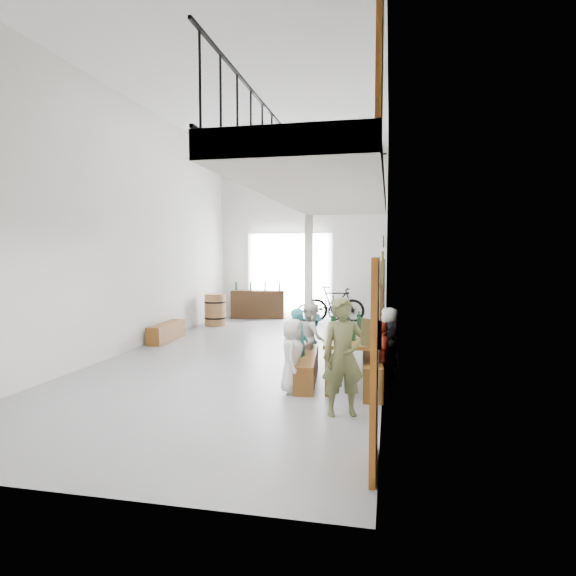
% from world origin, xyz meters
% --- Properties ---
extents(floor, '(12.00, 12.00, 0.00)m').
position_xyz_m(floor, '(0.00, 0.00, 0.00)').
color(floor, slate).
rests_on(floor, ground).
extents(room_walls, '(12.00, 12.00, 12.00)m').
position_xyz_m(room_walls, '(0.00, 0.00, 3.55)').
color(room_walls, silver).
rests_on(room_walls, ground).
extents(gateway_portal, '(2.80, 0.08, 2.80)m').
position_xyz_m(gateway_portal, '(-0.40, 5.94, 1.40)').
color(gateway_portal, white).
rests_on(gateway_portal, ground).
extents(right_wall_decor, '(0.07, 8.28, 5.07)m').
position_xyz_m(right_wall_decor, '(2.70, -1.87, 1.74)').
color(right_wall_decor, '#915311').
rests_on(right_wall_decor, ground).
extents(balcony, '(1.52, 5.62, 4.00)m').
position_xyz_m(balcony, '(1.98, -3.13, 2.96)').
color(balcony, white).
rests_on(balcony, ground).
extents(tasting_table, '(1.01, 2.06, 0.79)m').
position_xyz_m(tasting_table, '(2.20, -1.73, 0.71)').
color(tasting_table, brown).
rests_on(tasting_table, ground).
extents(bench_inner, '(0.51, 1.94, 0.44)m').
position_xyz_m(bench_inner, '(1.50, -1.77, 0.22)').
color(bench_inner, brown).
rests_on(bench_inner, ground).
extents(bench_wall, '(0.41, 2.23, 0.51)m').
position_xyz_m(bench_wall, '(2.57, -1.77, 0.26)').
color(bench_wall, brown).
rests_on(bench_wall, ground).
extents(tableware, '(0.49, 1.18, 0.35)m').
position_xyz_m(tableware, '(2.21, -1.80, 0.93)').
color(tableware, black).
rests_on(tableware, tasting_table).
extents(side_bench, '(0.38, 1.55, 0.43)m').
position_xyz_m(side_bench, '(-2.50, 1.17, 0.22)').
color(side_bench, brown).
rests_on(side_bench, ground).
extents(oak_barrel, '(0.64, 0.64, 0.94)m').
position_xyz_m(oak_barrel, '(-2.21, 3.78, 0.47)').
color(oak_barrel, '#986035').
rests_on(oak_barrel, ground).
extents(serving_counter, '(1.79, 0.75, 0.92)m').
position_xyz_m(serving_counter, '(-1.41, 5.65, 0.46)').
color(serving_counter, '#37210F').
rests_on(serving_counter, ground).
extents(counter_bottles, '(1.49, 0.23, 0.28)m').
position_xyz_m(counter_bottles, '(-1.41, 5.66, 1.06)').
color(counter_bottles, black).
rests_on(counter_bottles, serving_counter).
extents(guest_left_a, '(0.41, 0.59, 1.14)m').
position_xyz_m(guest_left_a, '(1.39, -2.51, 0.57)').
color(guest_left_a, silver).
rests_on(guest_left_a, ground).
extents(guest_left_b, '(0.36, 0.49, 1.23)m').
position_xyz_m(guest_left_b, '(1.38, -1.85, 0.61)').
color(guest_left_b, teal).
rests_on(guest_left_b, ground).
extents(guest_left_c, '(0.63, 0.73, 1.27)m').
position_xyz_m(guest_left_c, '(1.48, -1.23, 0.63)').
color(guest_left_c, silver).
rests_on(guest_left_c, ground).
extents(guest_left_d, '(0.40, 0.68, 1.03)m').
position_xyz_m(guest_left_d, '(1.44, -0.76, 0.52)').
color(guest_left_d, teal).
rests_on(guest_left_d, ground).
extents(guest_right_a, '(0.30, 0.66, 1.10)m').
position_xyz_m(guest_right_a, '(2.73, -2.20, 0.55)').
color(guest_right_a, '#A4281C').
rests_on(guest_right_a, ground).
extents(guest_right_b, '(0.56, 1.01, 1.04)m').
position_xyz_m(guest_right_b, '(2.85, -1.70, 0.52)').
color(guest_right_b, black).
rests_on(guest_right_b, ground).
extents(guest_right_c, '(0.52, 0.66, 1.19)m').
position_xyz_m(guest_right_c, '(2.85, -1.03, 0.59)').
color(guest_right_c, silver).
rests_on(guest_right_c, ground).
extents(host_standing, '(0.66, 0.54, 1.56)m').
position_xyz_m(host_standing, '(2.25, -3.39, 0.78)').
color(host_standing, brown).
rests_on(host_standing, ground).
extents(potted_plant, '(0.43, 0.41, 0.38)m').
position_xyz_m(potted_plant, '(2.45, 0.51, 0.19)').
color(potted_plant, '#175018').
rests_on(potted_plant, ground).
extents(bicycle_near, '(1.60, 0.81, 0.80)m').
position_xyz_m(bicycle_near, '(0.68, 5.60, 0.40)').
color(bicycle_near, black).
rests_on(bicycle_near, ground).
extents(bicycle_far, '(1.90, 0.65, 1.12)m').
position_xyz_m(bicycle_far, '(1.18, 5.23, 0.56)').
color(bicycle_far, black).
rests_on(bicycle_far, ground).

